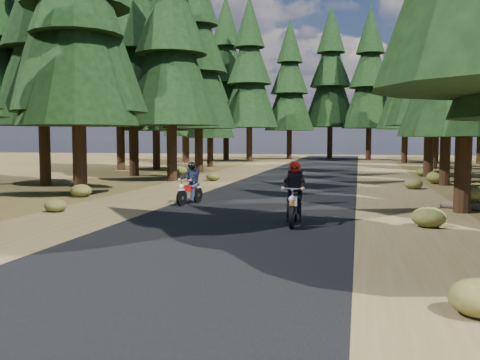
{
  "coord_description": "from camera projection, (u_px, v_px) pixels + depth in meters",
  "views": [
    {
      "loc": [
        3.06,
        -12.24,
        2.21
      ],
      "look_at": [
        0.0,
        1.5,
        1.1
      ],
      "focal_mm": 40.0,
      "sensor_mm": 36.0,
      "label": 1
    }
  ],
  "objects": [
    {
      "name": "ground",
      "position": [
        226.0,
        231.0,
        12.75
      ],
      "size": [
        120.0,
        120.0,
        0.0
      ],
      "primitive_type": "plane",
      "color": "#483719",
      "rests_on": "ground"
    },
    {
      "name": "road",
      "position": [
        263.0,
        205.0,
        17.61
      ],
      "size": [
        6.0,
        100.0,
        0.01
      ],
      "primitive_type": "cube",
      "color": "black",
      "rests_on": "ground"
    },
    {
      "name": "shoulder_l",
      "position": [
        133.0,
        201.0,
        18.61
      ],
      "size": [
        3.2,
        100.0,
        0.01
      ],
      "primitive_type": "cube",
      "color": "brown",
      "rests_on": "ground"
    },
    {
      "name": "shoulder_r",
      "position": [
        409.0,
        209.0,
        16.61
      ],
      "size": [
        3.2,
        100.0,
        0.01
      ],
      "primitive_type": "cube",
      "color": "brown",
      "rests_on": "ground"
    },
    {
      "name": "pine_forest",
      "position": [
        309.0,
        45.0,
        32.61
      ],
      "size": [
        34.59,
        55.08,
        16.32
      ],
      "color": "black",
      "rests_on": "ground"
    },
    {
      "name": "understory_shrubs",
      "position": [
        336.0,
        185.0,
        21.94
      ],
      "size": [
        15.08,
        26.14,
        0.63
      ],
      "color": "#474C1E",
      "rests_on": "ground"
    },
    {
      "name": "rider_lead",
      "position": [
        294.0,
        204.0,
        13.48
      ],
      "size": [
        0.6,
        1.82,
        1.61
      ],
      "rotation": [
        0.0,
        0.0,
        3.17
      ],
      "color": "beige",
      "rests_on": "road"
    },
    {
      "name": "rider_follow",
      "position": [
        190.0,
        190.0,
        17.71
      ],
      "size": [
        0.83,
        1.64,
        1.4
      ],
      "rotation": [
        0.0,
        0.0,
        2.91
      ],
      "color": "#A50E0B",
      "rests_on": "road"
    }
  ]
}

